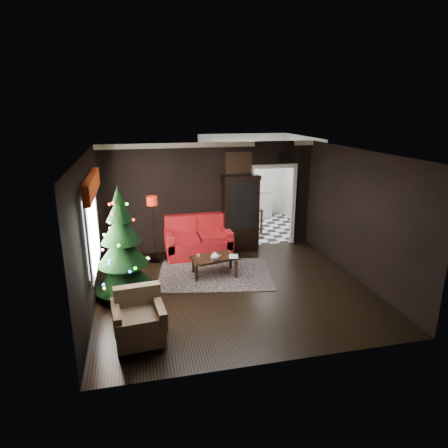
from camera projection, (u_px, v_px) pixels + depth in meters
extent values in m
plane|color=black|center=(234.00, 289.00, 8.10)|extent=(5.50, 5.50, 0.00)
plane|color=white|center=(235.00, 153.00, 7.30)|extent=(5.50, 5.50, 0.00)
plane|color=black|center=(210.00, 197.00, 10.03)|extent=(5.50, 0.00, 5.50)
plane|color=black|center=(279.00, 276.00, 5.36)|extent=(5.50, 0.00, 5.50)
plane|color=black|center=(89.00, 234.00, 7.10)|extent=(0.00, 5.50, 5.50)
plane|color=black|center=(359.00, 216.00, 8.29)|extent=(0.00, 5.50, 5.50)
cube|color=white|center=(92.00, 228.00, 7.29)|extent=(0.05, 1.60, 1.40)
cube|color=#962D0C|center=(92.00, 185.00, 7.07)|extent=(0.12, 2.10, 0.35)
plane|color=white|center=(255.00, 228.00, 12.20)|extent=(3.00, 3.00, 0.00)
cube|color=white|center=(243.00, 167.00, 13.06)|extent=(0.70, 0.06, 0.70)
cube|color=#55464F|center=(215.00, 274.00, 8.81)|extent=(2.79, 2.25, 0.01)
cylinder|color=white|center=(198.00, 255.00, 8.65)|extent=(0.07, 0.07, 0.05)
cylinder|color=white|center=(213.00, 259.00, 8.40)|extent=(0.09, 0.09, 0.06)
imported|color=tan|center=(229.00, 252.00, 8.59)|extent=(0.19, 0.06, 0.26)
cylinder|color=silver|center=(284.00, 157.00, 10.12)|extent=(0.32, 0.32, 0.06)
cube|color=#AD7B3A|center=(239.00, 164.00, 9.91)|extent=(0.62, 0.05, 0.52)
cube|color=silver|center=(244.00, 205.00, 13.19)|extent=(1.80, 0.60, 0.90)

